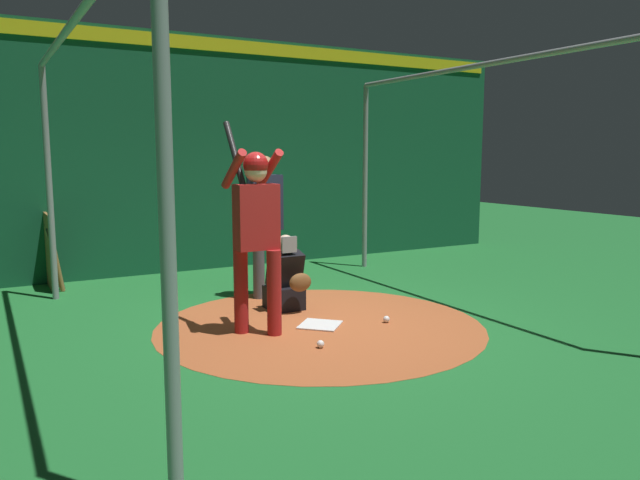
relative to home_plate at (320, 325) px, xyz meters
The scene contains 11 objects.
ground_plane 0.01m from the home_plate, ahead, with size 27.88×27.88×0.00m, color #1E6B2D.
dirt_circle 0.01m from the home_plate, ahead, with size 3.58×3.58×0.01m, color #AD562D.
home_plate is the anchor object (origin of this frame).
batter 1.36m from the home_plate, 95.36° to the right, with size 0.68×0.49×2.21m.
catcher 0.88m from the home_plate, behind, with size 0.58×0.40×0.92m.
umpire 1.84m from the home_plate, behind, with size 0.23×0.49×1.84m.
back_wall 4.34m from the home_plate, behind, with size 0.22×11.88×3.72m.
cage_frame 2.09m from the home_plate, ahead, with size 5.62×4.86×2.99m.
bat_rack 4.39m from the home_plate, 147.36° to the right, with size 1.18×0.20×1.05m.
baseball_0 0.79m from the home_plate, 28.75° to the right, with size 0.07×0.07×0.07m, color white.
baseball_1 0.75m from the home_plate, 69.69° to the left, with size 0.07×0.07×0.07m, color white.
Camera 1 is at (5.71, -3.17, 1.87)m, focal length 34.49 mm.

